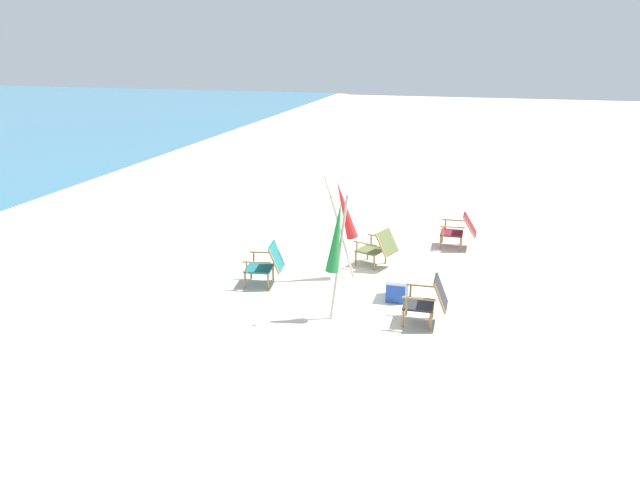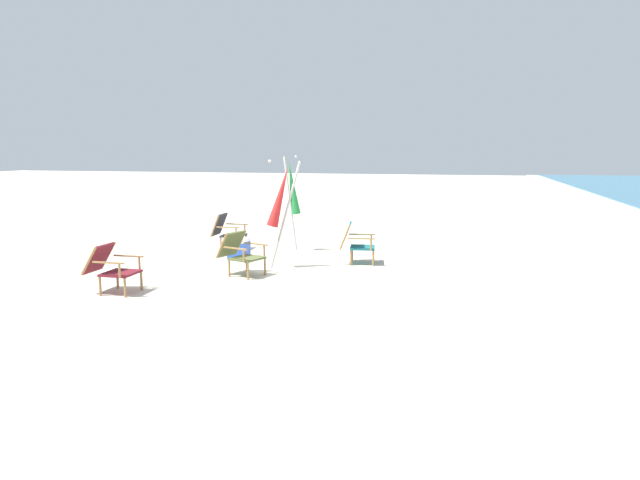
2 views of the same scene
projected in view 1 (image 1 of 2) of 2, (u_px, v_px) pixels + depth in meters
The scene contains 8 objects.
ground_plane at pixel (364, 281), 11.93m from camera, with size 80.00×80.00×0.00m, color beige.
beach_chair_mid_center at pixel (378, 247), 12.55m from camera, with size 0.80×0.91×0.78m.
beach_chair_front_right at pixel (460, 229), 13.70m from camera, with size 0.60×0.78×0.77m.
beach_chair_back_right at pixel (429, 299), 10.01m from camera, with size 0.60×0.71×0.81m.
beach_chair_far_center at pixel (267, 263), 11.62m from camera, with size 0.66×0.76×0.81m.
umbrella_furled_green at pixel (337, 238), 9.95m from camera, with size 0.43×0.42×2.11m.
umbrella_furled_red at pixel (344, 210), 11.70m from camera, with size 0.40×0.66×2.06m.
cooler_box at pixel (397, 288), 11.06m from camera, with size 0.49×0.35×0.40m.
Camera 1 is at (-10.94, -2.09, 4.43)m, focal length 35.00 mm.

